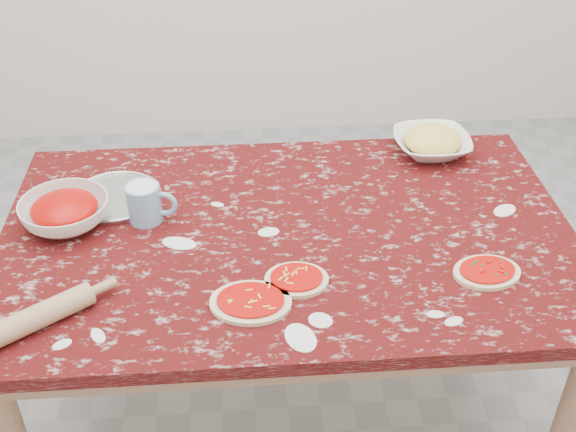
# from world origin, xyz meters

# --- Properties ---
(ground) EXTENTS (4.00, 4.00, 0.00)m
(ground) POSITION_xyz_m (0.00, 0.00, 0.00)
(ground) COLOR gray
(worktable) EXTENTS (1.60, 1.00, 0.75)m
(worktable) POSITION_xyz_m (0.00, 0.00, 0.67)
(worktable) COLOR #400A0A
(worktable) RESTS_ON ground
(pizza_tray) EXTENTS (0.31, 0.31, 0.01)m
(pizza_tray) POSITION_xyz_m (-0.50, 0.20, 0.76)
(pizza_tray) COLOR #B2B2B7
(pizza_tray) RESTS_ON worktable
(sauce_bowl) EXTENTS (0.30, 0.30, 0.08)m
(sauce_bowl) POSITION_xyz_m (-0.62, 0.08, 0.79)
(sauce_bowl) COLOR white
(sauce_bowl) RESTS_ON worktable
(cheese_bowl) EXTENTS (0.25, 0.25, 0.06)m
(cheese_bowl) POSITION_xyz_m (0.50, 0.40, 0.78)
(cheese_bowl) COLOR white
(cheese_bowl) RESTS_ON worktable
(flour_mug) EXTENTS (0.14, 0.10, 0.11)m
(flour_mug) POSITION_xyz_m (-0.40, 0.08, 0.81)
(flour_mug) COLOR #76A2C9
(flour_mug) RESTS_ON worktable
(pizza_left) EXTENTS (0.22, 0.17, 0.02)m
(pizza_left) POSITION_xyz_m (-0.11, -0.30, 0.76)
(pizza_left) COLOR beige
(pizza_left) RESTS_ON worktable
(pizza_mid) EXTENTS (0.17, 0.15, 0.02)m
(pizza_mid) POSITION_xyz_m (0.00, -0.22, 0.76)
(pizza_mid) COLOR beige
(pizza_mid) RESTS_ON worktable
(pizza_right) EXTENTS (0.19, 0.16, 0.02)m
(pizza_right) POSITION_xyz_m (0.50, -0.23, 0.76)
(pizza_right) COLOR beige
(pizza_right) RESTS_ON worktable
(rolling_pin) EXTENTS (0.27, 0.21, 0.06)m
(rolling_pin) POSITION_xyz_m (-0.62, -0.34, 0.78)
(rolling_pin) COLOR tan
(rolling_pin) RESTS_ON worktable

